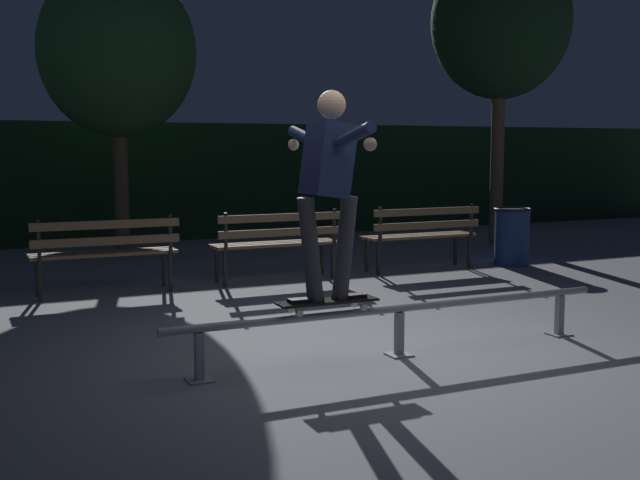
{
  "coord_description": "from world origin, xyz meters",
  "views": [
    {
      "loc": [
        -3.18,
        -5.33,
        1.64
      ],
      "look_at": [
        -0.31,
        0.75,
        0.85
      ],
      "focal_mm": 44.62,
      "sensor_mm": 36.0,
      "label": 1
    }
  ],
  "objects": [
    {
      "name": "ground_plane",
      "position": [
        0.0,
        0.0,
        0.0
      ],
      "size": [
        90.0,
        90.0,
        0.0
      ],
      "primitive_type": "plane",
      "color": "slate"
    },
    {
      "name": "hedge_backdrop",
      "position": [
        0.0,
        8.91,
        1.03
      ],
      "size": [
        24.0,
        1.2,
        2.06
      ],
      "primitive_type": "cube",
      "color": "black",
      "rests_on": "ground"
    },
    {
      "name": "grind_rail",
      "position": [
        -0.0,
        -0.05,
        0.31
      ],
      "size": [
        3.83,
        0.18,
        0.41
      ],
      "color": "gray",
      "rests_on": "ground"
    },
    {
      "name": "skateboard",
      "position": [
        -0.63,
        -0.05,
        0.48
      ],
      "size": [
        0.78,
        0.21,
        0.09
      ],
      "color": "black",
      "rests_on": "grind_rail"
    },
    {
      "name": "skateboarder",
      "position": [
        -0.62,
        -0.05,
        1.42
      ],
      "size": [
        0.62,
        1.41,
        1.56
      ],
      "color": "black",
      "rests_on": "skateboard"
    },
    {
      "name": "park_bench_leftmost",
      "position": [
        -1.62,
        3.57,
        0.54
      ],
      "size": [
        1.6,
        0.42,
        0.88
      ],
      "color": "#282623",
      "rests_on": "ground"
    },
    {
      "name": "park_bench_left_center",
      "position": [
        0.45,
        3.57,
        0.54
      ],
      "size": [
        1.6,
        0.42,
        0.88
      ],
      "color": "#282623",
      "rests_on": "ground"
    },
    {
      "name": "park_bench_right_center",
      "position": [
        2.51,
        3.57,
        0.54
      ],
      "size": [
        1.6,
        0.42,
        0.88
      ],
      "color": "#282623",
      "rests_on": "ground"
    },
    {
      "name": "tree_far_right",
      "position": [
        5.21,
        5.5,
        3.66
      ],
      "size": [
        2.29,
        2.29,
        4.94
      ],
      "color": "brown",
      "rests_on": "ground"
    },
    {
      "name": "tree_behind_benches",
      "position": [
        -0.74,
        7.0,
        3.06
      ],
      "size": [
        2.36,
        2.36,
        4.37
      ],
      "color": "brown",
      "rests_on": "ground"
    },
    {
      "name": "trash_can",
      "position": [
        3.93,
        3.48,
        0.41
      ],
      "size": [
        0.52,
        0.52,
        0.8
      ],
      "color": "navy",
      "rests_on": "ground"
    }
  ]
}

